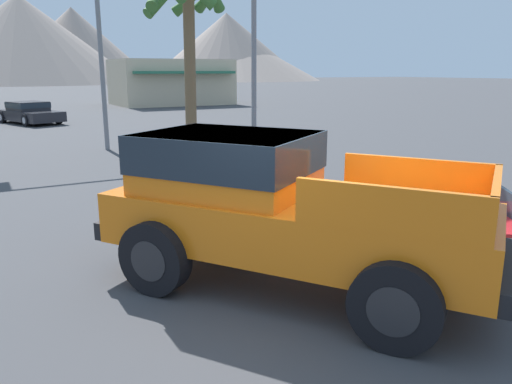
{
  "coord_description": "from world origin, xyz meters",
  "views": [
    {
      "loc": [
        -3.2,
        -5.09,
        2.78
      ],
      "look_at": [
        0.2,
        1.0,
        1.07
      ],
      "focal_mm": 35.0,
      "sensor_mm": 36.0,
      "label": 1
    }
  ],
  "objects": [
    {
      "name": "distant_mountain_range",
      "position": [
        12.36,
        121.28,
        8.31
      ],
      "size": [
        152.06,
        64.06,
        18.36
      ],
      "color": "gray",
      "rests_on": "ground_plane"
    },
    {
      "name": "ground_plane",
      "position": [
        0.0,
        0.0,
        0.0
      ],
      "size": [
        320.0,
        320.0,
        0.0
      ],
      "primitive_type": "plane",
      "color": "#424244"
    },
    {
      "name": "palm_tree_tall",
      "position": [
        2.9,
        10.25,
        4.42
      ],
      "size": [
        2.82,
        2.67,
        5.86
      ],
      "color": "brown",
      "rests_on": "ground_plane"
    },
    {
      "name": "storefront_building",
      "position": [
        11.34,
        35.51,
        1.83
      ],
      "size": [
        9.08,
        7.0,
        3.64
      ],
      "color": "beige",
      "rests_on": "ground_plane"
    },
    {
      "name": "traffic_light_main",
      "position": [
        -0.83,
        13.05,
        3.93
      ],
      "size": [
        4.24,
        0.38,
        5.57
      ],
      "rotation": [
        0.0,
        0.0,
        3.14
      ],
      "color": "slate",
      "rests_on": "ground_plane"
    },
    {
      "name": "parked_car_dark",
      "position": [
        -0.69,
        24.37,
        0.59
      ],
      "size": [
        3.22,
        4.74,
        1.15
      ],
      "rotation": [
        0.0,
        0.0,
        3.5
      ],
      "color": "#232328",
      "rests_on": "ground_plane"
    },
    {
      "name": "orange_pickup_truck",
      "position": [
        0.01,
        0.27,
        1.13
      ],
      "size": [
        4.37,
        5.22,
        1.98
      ],
      "rotation": [
        0.0,
        0.0,
        0.6
      ],
      "color": "orange",
      "rests_on": "ground_plane"
    }
  ]
}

